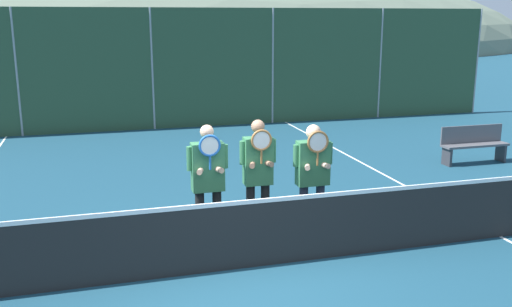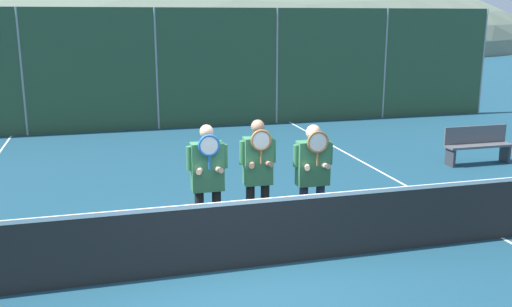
{
  "view_description": "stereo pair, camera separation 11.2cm",
  "coord_description": "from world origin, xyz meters",
  "px_view_note": "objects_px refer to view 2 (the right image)",
  "views": [
    {
      "loc": [
        -1.7,
        -6.78,
        3.25
      ],
      "look_at": [
        0.55,
        1.05,
        1.3
      ],
      "focal_mm": 40.0,
      "sensor_mm": 36.0,
      "label": 1
    },
    {
      "loc": [
        -1.59,
        -6.81,
        3.25
      ],
      "look_at": [
        0.55,
        1.05,
        1.3
      ],
      "focal_mm": 40.0,
      "sensor_mm": 36.0,
      "label": 2
    }
  ],
  "objects_px": {
    "player_center_right": "(313,171)",
    "car_center": "(233,86)",
    "player_center_left": "(258,172)",
    "car_right_of_center": "(372,82)",
    "player_leftmost": "(208,177)",
    "bench_courtside": "(477,144)",
    "car_left_of_center": "(76,92)"
  },
  "relations": [
    {
      "from": "player_center_right",
      "to": "car_center",
      "type": "relative_size",
      "value": 0.36
    },
    {
      "from": "player_center_left",
      "to": "car_right_of_center",
      "type": "xyz_separation_m",
      "value": [
        7.47,
        11.38,
        -0.12
      ]
    },
    {
      "from": "player_leftmost",
      "to": "bench_courtside",
      "type": "relative_size",
      "value": 1.14
    },
    {
      "from": "player_leftmost",
      "to": "player_center_left",
      "type": "distance_m",
      "value": 0.76
    },
    {
      "from": "car_center",
      "to": "player_leftmost",
      "type": "bearing_deg",
      "value": -104.58
    },
    {
      "from": "car_left_of_center",
      "to": "player_center_left",
      "type": "bearing_deg",
      "value": -76.05
    },
    {
      "from": "player_leftmost",
      "to": "bench_courtside",
      "type": "xyz_separation_m",
      "value": [
        6.78,
        3.22,
        -0.6
      ]
    },
    {
      "from": "car_left_of_center",
      "to": "car_right_of_center",
      "type": "distance_m",
      "value": 10.4
    },
    {
      "from": "car_right_of_center",
      "to": "player_center_right",
      "type": "bearing_deg",
      "value": -120.1
    },
    {
      "from": "player_center_right",
      "to": "car_right_of_center",
      "type": "distance_m",
      "value": 13.28
    },
    {
      "from": "player_leftmost",
      "to": "bench_courtside",
      "type": "bearing_deg",
      "value": 25.43
    },
    {
      "from": "player_leftmost",
      "to": "car_center",
      "type": "distance_m",
      "value": 12.38
    },
    {
      "from": "player_leftmost",
      "to": "player_center_right",
      "type": "distance_m",
      "value": 1.56
    },
    {
      "from": "player_leftmost",
      "to": "player_center_left",
      "type": "xyz_separation_m",
      "value": [
        0.75,
        0.08,
        0.01
      ]
    },
    {
      "from": "player_leftmost",
      "to": "car_center",
      "type": "xyz_separation_m",
      "value": [
        3.12,
        11.98,
        -0.18
      ]
    },
    {
      "from": "player_leftmost",
      "to": "car_right_of_center",
      "type": "height_order",
      "value": "car_right_of_center"
    },
    {
      "from": "car_right_of_center",
      "to": "car_left_of_center",
      "type": "bearing_deg",
      "value": 177.89
    },
    {
      "from": "player_leftmost",
      "to": "player_center_left",
      "type": "height_order",
      "value": "player_center_left"
    },
    {
      "from": "player_center_left",
      "to": "car_center",
      "type": "height_order",
      "value": "player_center_left"
    },
    {
      "from": "player_center_left",
      "to": "car_center",
      "type": "distance_m",
      "value": 12.14
    },
    {
      "from": "car_left_of_center",
      "to": "car_right_of_center",
      "type": "relative_size",
      "value": 1.08
    },
    {
      "from": "player_center_left",
      "to": "player_center_right",
      "type": "relative_size",
      "value": 1.05
    },
    {
      "from": "player_center_right",
      "to": "bench_courtside",
      "type": "relative_size",
      "value": 1.09
    },
    {
      "from": "player_center_left",
      "to": "bench_courtside",
      "type": "distance_m",
      "value": 6.82
    },
    {
      "from": "car_right_of_center",
      "to": "bench_courtside",
      "type": "distance_m",
      "value": 8.38
    },
    {
      "from": "player_center_right",
      "to": "bench_courtside",
      "type": "bearing_deg",
      "value": 31.91
    },
    {
      "from": "player_center_left",
      "to": "car_center",
      "type": "relative_size",
      "value": 0.38
    },
    {
      "from": "player_center_right",
      "to": "car_right_of_center",
      "type": "xyz_separation_m",
      "value": [
        6.66,
        11.49,
        -0.1
      ]
    },
    {
      "from": "car_center",
      "to": "bench_courtside",
      "type": "bearing_deg",
      "value": -67.31
    },
    {
      "from": "player_center_right",
      "to": "car_right_of_center",
      "type": "height_order",
      "value": "car_right_of_center"
    },
    {
      "from": "player_center_right",
      "to": "car_center",
      "type": "distance_m",
      "value": 12.11
    },
    {
      "from": "player_leftmost",
      "to": "car_right_of_center",
      "type": "bearing_deg",
      "value": 54.35
    }
  ]
}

